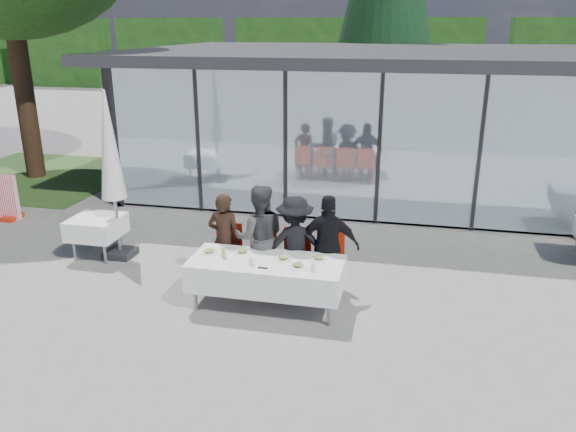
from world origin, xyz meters
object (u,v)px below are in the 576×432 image
object	(u,v)px
diner_b	(260,237)
diner_chair_c	(296,256)
plate_d	(319,258)
spare_table_left	(96,227)
diner_chair_b	(262,253)
diner_chair_d	(329,259)
dining_table	(266,274)
plate_b	(242,252)
diner_chair_a	(228,250)
diner_c	(295,245)
market_umbrella	(110,155)
diner_a	(225,239)
plate_a	(209,251)
juice_bottle	(224,253)
folded_eyeglasses	(263,268)
plate_c	(284,258)
diner_d	(329,246)
plate_extra	(298,266)

from	to	relation	value
diner_b	diner_chair_c	size ratio (longest dim) A/B	1.75
plate_d	spare_table_left	xyz separation A→B (m)	(-4.24, 1.03, -0.22)
diner_chair_b	diner_chair_d	distance (m)	1.10
dining_table	plate_b	bearing A→B (deg)	155.47
diner_chair_a	diner_chair_b	distance (m)	0.58
diner_c	market_umbrella	bearing A→B (deg)	-29.19
plate_b	diner_chair_a	bearing A→B (deg)	127.59
diner_a	diner_chair_b	distance (m)	0.63
spare_table_left	market_umbrella	size ratio (longest dim) A/B	0.29
diner_chair_b	diner_chair_d	size ratio (longest dim) A/B	1.00
plate_b	plate_a	bearing A→B (deg)	-168.19
plate_b	spare_table_left	world-z (taller)	plate_b
diner_a	diner_chair_d	xyz separation A→B (m)	(1.68, 0.12, -0.23)
diner_chair_a	diner_a	bearing A→B (deg)	-90.00
juice_bottle	diner_chair_d	bearing A→B (deg)	28.36
plate_d	folded_eyeglasses	xyz separation A→B (m)	(-0.72, -0.47, -0.02)
diner_chair_a	diner_c	distance (m)	1.18
folded_eyeglasses	diner_chair_c	bearing A→B (deg)	75.14
diner_chair_d	plate_b	bearing A→B (deg)	-155.88
diner_chair_b	market_umbrella	distance (m)	3.19
plate_b	juice_bottle	distance (m)	0.32
diner_chair_b	juice_bottle	world-z (taller)	diner_chair_b
diner_c	plate_a	world-z (taller)	diner_c
dining_table	diner_chair_a	distance (m)	1.13
diner_b	market_umbrella	size ratio (longest dim) A/B	0.57
diner_chair_c	diner_chair_a	bearing A→B (deg)	180.00
diner_chair_d	plate_c	size ratio (longest dim) A/B	3.78
diner_chair_b	diner_d	world-z (taller)	diner_d
diner_chair_a	plate_d	world-z (taller)	diner_chair_a
dining_table	diner_b	world-z (taller)	diner_b
diner_chair_b	plate_extra	size ratio (longest dim) A/B	3.78
plate_d	folded_eyeglasses	bearing A→B (deg)	-146.88
dining_table	diner_chair_b	size ratio (longest dim) A/B	2.32
plate_c	plate_extra	size ratio (longest dim) A/B	1.00
diner_chair_c	market_umbrella	distance (m)	3.71
diner_chair_c	plate_b	bearing A→B (deg)	-142.01
diner_c	diner_chair_c	size ratio (longest dim) A/B	1.60
diner_chair_c	diner_d	xyz separation A→B (m)	(0.53, -0.12, 0.27)
diner_chair_b	diner_d	bearing A→B (deg)	-6.03
diner_c	diner_chair_d	bearing A→B (deg)	174.13
diner_d	spare_table_left	world-z (taller)	diner_d
plate_b	plate_d	distance (m)	1.17
diner_chair_a	juice_bottle	size ratio (longest dim) A/B	6.17
diner_chair_c	juice_bottle	bearing A→B (deg)	-139.68
dining_table	spare_table_left	world-z (taller)	dining_table
diner_chair_b	plate_extra	bearing A→B (deg)	-48.88
plate_a	plate_d	bearing A→B (deg)	3.61
diner_chair_c	diner_chair_d	world-z (taller)	same
diner_b	diner_chair_d	world-z (taller)	diner_b
plate_d	diner_chair_b	bearing A→B (deg)	151.35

